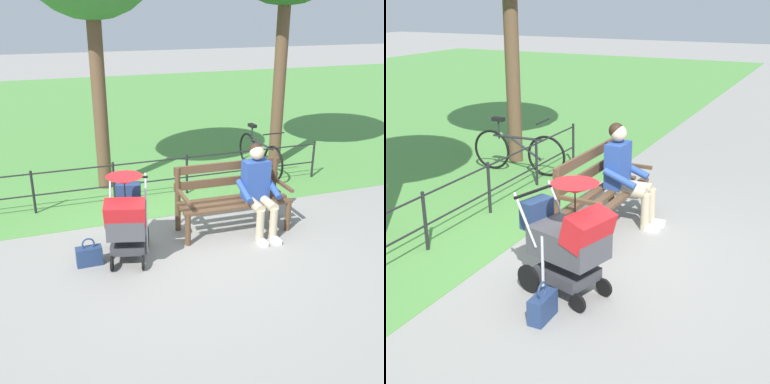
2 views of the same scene
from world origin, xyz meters
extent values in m
plane|color=gray|center=(0.00, 0.00, 0.00)|extent=(60.00, 60.00, 0.00)
cube|color=#518E42|center=(0.00, -8.80, 0.00)|extent=(40.00, 16.00, 0.01)
cube|color=brown|center=(-0.79, -0.18, 0.45)|extent=(1.60, 0.15, 0.04)
cube|color=brown|center=(-0.78, 0.00, 0.45)|extent=(1.60, 0.15, 0.04)
cube|color=brown|center=(-0.78, 0.18, 0.45)|extent=(1.60, 0.15, 0.04)
cube|color=brown|center=(-0.79, -0.28, 0.67)|extent=(1.60, 0.08, 0.12)
cube|color=brown|center=(-0.79, -0.28, 0.90)|extent=(1.60, 0.08, 0.12)
cylinder|color=brown|center=(-1.52, 0.22, 0.23)|extent=(0.08, 0.08, 0.45)
cylinder|color=brown|center=(-1.54, -0.26, 0.47)|extent=(0.08, 0.08, 0.95)
cube|color=brown|center=(-1.53, 0.02, 0.63)|extent=(0.07, 0.56, 0.04)
cylinder|color=brown|center=(-0.03, 0.18, 0.23)|extent=(0.08, 0.08, 0.45)
cylinder|color=brown|center=(-0.04, -0.30, 0.47)|extent=(0.08, 0.08, 0.95)
cube|color=brown|center=(-0.03, -0.02, 0.63)|extent=(0.07, 0.56, 0.04)
cylinder|color=tan|center=(-1.19, 0.22, 0.47)|extent=(0.15, 0.40, 0.14)
cylinder|color=tan|center=(-0.99, 0.22, 0.47)|extent=(0.15, 0.40, 0.14)
cylinder|color=tan|center=(-1.18, 0.42, 0.24)|extent=(0.11, 0.11, 0.47)
cylinder|color=tan|center=(-0.98, 0.42, 0.24)|extent=(0.11, 0.11, 0.47)
cube|color=silver|center=(-1.18, 0.50, 0.04)|extent=(0.11, 0.22, 0.07)
cube|color=silver|center=(-0.98, 0.50, 0.04)|extent=(0.11, 0.22, 0.07)
cube|color=#284793|center=(-1.09, 0.00, 0.75)|extent=(0.37, 0.23, 0.56)
cylinder|color=#284793|center=(-1.31, 0.13, 0.65)|extent=(0.10, 0.43, 0.23)
cylinder|color=#284793|center=(-0.87, 0.11, 0.65)|extent=(0.10, 0.43, 0.23)
sphere|color=beige|center=(-1.09, 0.00, 1.15)|extent=(0.20, 0.20, 0.20)
sphere|color=black|center=(-1.09, -0.03, 1.18)|extent=(0.19, 0.19, 0.19)
cylinder|color=black|center=(0.50, 0.02, 0.14)|extent=(0.11, 0.28, 0.28)
cylinder|color=black|center=(0.94, -0.10, 0.14)|extent=(0.11, 0.28, 0.28)
cylinder|color=black|center=(0.70, 0.59, 0.09)|extent=(0.08, 0.18, 0.18)
cylinder|color=black|center=(1.06, 0.49, 0.09)|extent=(0.08, 0.18, 0.18)
cube|color=#38383D|center=(0.80, 0.25, 0.22)|extent=(0.55, 0.62, 0.12)
cylinder|color=silver|center=(0.55, 0.22, 0.33)|extent=(0.03, 0.03, 0.65)
cylinder|color=silver|center=(0.99, 0.09, 0.33)|extent=(0.03, 0.03, 0.65)
cube|color=#47474C|center=(0.81, 0.27, 0.55)|extent=(0.63, 0.78, 0.28)
cube|color=red|center=(0.87, 0.50, 0.75)|extent=(0.55, 0.42, 0.33)
cylinder|color=black|center=(0.68, -0.15, 0.95)|extent=(0.51, 0.17, 0.03)
cylinder|color=silver|center=(0.49, 0.00, 0.75)|extent=(0.11, 0.29, 0.49)
cylinder|color=silver|center=(0.93, -0.12, 0.75)|extent=(0.11, 0.29, 0.49)
cone|color=red|center=(0.83, 0.35, 1.10)|extent=(0.54, 0.54, 0.10)
cylinder|color=black|center=(0.83, 0.35, 0.92)|extent=(0.01, 0.01, 0.30)
cube|color=navy|center=(0.69, -0.14, 0.73)|extent=(0.35, 0.24, 0.28)
cube|color=navy|center=(1.30, 0.26, 0.12)|extent=(0.32, 0.14, 0.24)
torus|color=navy|center=(1.30, 0.26, 0.29)|extent=(0.16, 0.02, 0.16)
cylinder|color=black|center=(-3.13, -1.61, 0.35)|extent=(0.04, 0.04, 0.70)
cylinder|color=black|center=(-1.88, -1.61, 0.35)|extent=(0.04, 0.04, 0.70)
cylinder|color=black|center=(-0.63, -1.61, 0.35)|extent=(0.04, 0.04, 0.70)
cylinder|color=black|center=(0.63, -1.61, 0.35)|extent=(0.04, 0.04, 0.70)
cylinder|color=black|center=(1.88, -1.61, 0.35)|extent=(0.04, 0.04, 0.70)
cylinder|color=black|center=(0.00, -1.61, 0.65)|extent=(6.26, 0.02, 0.02)
cylinder|color=black|center=(0.00, -1.61, 0.30)|extent=(6.26, 0.02, 0.02)
cylinder|color=brown|center=(-2.87, -2.60, 1.71)|extent=(0.24, 0.24, 3.42)
cylinder|color=brown|center=(0.65, -2.40, 1.58)|extent=(0.24, 0.24, 3.16)
torus|color=black|center=(-2.34, -1.70, 0.33)|extent=(0.07, 0.66, 0.66)
torus|color=black|center=(-2.30, -2.70, 0.33)|extent=(0.07, 0.66, 0.66)
cylinder|color=#232328|center=(-2.32, -2.20, 0.58)|extent=(0.08, 0.90, 0.04)
cylinder|color=#232328|center=(-2.32, -2.10, 0.43)|extent=(0.06, 0.63, 0.38)
cylinder|color=#232328|center=(-2.31, -2.55, 0.68)|extent=(0.03, 0.03, 0.30)
cube|color=black|center=(-2.31, -2.55, 0.85)|extent=(0.11, 0.20, 0.06)
cylinder|color=black|center=(-2.34, -1.75, 0.88)|extent=(0.44, 0.04, 0.02)
camera|label=1|loc=(1.80, 5.48, 3.00)|focal=43.52mm
camera|label=2|loc=(5.01, 2.38, 2.72)|focal=51.66mm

